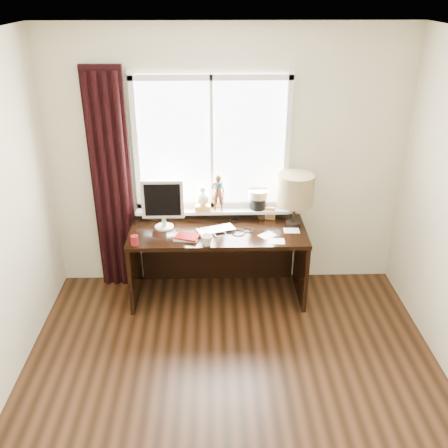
{
  "coord_description": "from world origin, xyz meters",
  "views": [
    {
      "loc": [
        -0.15,
        -2.65,
        2.91
      ],
      "look_at": [
        -0.05,
        1.25,
        1.0
      ],
      "focal_mm": 40.0,
      "sensor_mm": 36.0,
      "label": 1
    }
  ],
  "objects_px": {
    "monitor": "(163,201)",
    "desk": "(218,247)",
    "mug": "(207,240)",
    "red_cup": "(135,240)",
    "table_lamp": "(295,190)",
    "laptop": "(216,230)"
  },
  "relations": [
    {
      "from": "monitor",
      "to": "table_lamp",
      "type": "bearing_deg",
      "value": 1.83
    },
    {
      "from": "red_cup",
      "to": "table_lamp",
      "type": "relative_size",
      "value": 0.18
    },
    {
      "from": "laptop",
      "to": "monitor",
      "type": "relative_size",
      "value": 0.73
    },
    {
      "from": "laptop",
      "to": "desk",
      "type": "bearing_deg",
      "value": 61.89
    },
    {
      "from": "table_lamp",
      "to": "monitor",
      "type": "bearing_deg",
      "value": -178.17
    },
    {
      "from": "desk",
      "to": "mug",
      "type": "bearing_deg",
      "value": -104.58
    },
    {
      "from": "monitor",
      "to": "desk",
      "type": "bearing_deg",
      "value": 3.53
    },
    {
      "from": "red_cup",
      "to": "monitor",
      "type": "bearing_deg",
      "value": 55.33
    },
    {
      "from": "mug",
      "to": "table_lamp",
      "type": "height_order",
      "value": "table_lamp"
    },
    {
      "from": "monitor",
      "to": "mug",
      "type": "bearing_deg",
      "value": -41.18
    },
    {
      "from": "laptop",
      "to": "red_cup",
      "type": "distance_m",
      "value": 0.78
    },
    {
      "from": "desk",
      "to": "monitor",
      "type": "xyz_separation_m",
      "value": [
        -0.52,
        -0.03,
        0.52
      ]
    },
    {
      "from": "laptop",
      "to": "monitor",
      "type": "bearing_deg",
      "value": 150.45
    },
    {
      "from": "mug",
      "to": "monitor",
      "type": "height_order",
      "value": "monitor"
    },
    {
      "from": "desk",
      "to": "monitor",
      "type": "distance_m",
      "value": 0.74
    },
    {
      "from": "mug",
      "to": "monitor",
      "type": "xyz_separation_m",
      "value": [
        -0.42,
        0.36,
        0.23
      ]
    },
    {
      "from": "red_cup",
      "to": "desk",
      "type": "height_order",
      "value": "red_cup"
    },
    {
      "from": "red_cup",
      "to": "monitor",
      "type": "distance_m",
      "value": 0.48
    },
    {
      "from": "laptop",
      "to": "mug",
      "type": "xyz_separation_m",
      "value": [
        -0.09,
        -0.28,
        0.04
      ]
    },
    {
      "from": "mug",
      "to": "red_cup",
      "type": "xyz_separation_m",
      "value": [
        -0.65,
        0.02,
        -0.01
      ]
    },
    {
      "from": "laptop",
      "to": "mug",
      "type": "distance_m",
      "value": 0.29
    },
    {
      "from": "mug",
      "to": "red_cup",
      "type": "distance_m",
      "value": 0.65
    }
  ]
}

